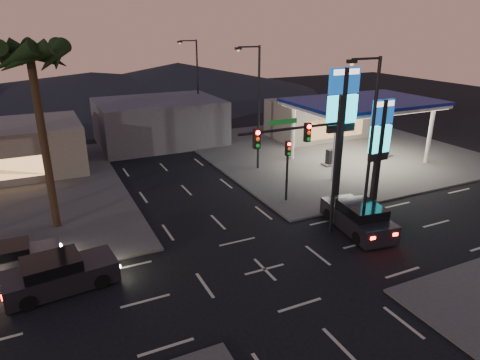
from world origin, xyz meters
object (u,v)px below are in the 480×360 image
pylon_sign_tall (342,109)px  car_lane_b_front (12,259)px  traffic_signal_mast (311,150)px  car_lane_a_front (59,274)px  suv_station (358,218)px  gas_station (363,105)px  pylon_sign_short (380,135)px

pylon_sign_tall → car_lane_b_front: bearing=-179.3°
traffic_signal_mast → car_lane_a_front: 13.80m
pylon_sign_tall → suv_station: 7.05m
pylon_sign_tall → car_lane_b_front: size_ratio=2.03×
pylon_sign_tall → suv_station: (-1.43, -4.05, -5.59)m
suv_station → car_lane_a_front: bearing=175.8°
traffic_signal_mast → car_lane_b_front: traffic_signal_mast is taller
pylon_sign_tall → car_lane_b_front: 20.57m
gas_station → suv_station: bearing=-130.3°
pylon_sign_tall → car_lane_a_front: bearing=-170.9°
car_lane_b_front → suv_station: bearing=-11.7°
pylon_sign_tall → pylon_sign_short: size_ratio=1.29×
car_lane_a_front → car_lane_b_front: size_ratio=1.17×
car_lane_b_front → traffic_signal_mast: bearing=-12.2°
pylon_sign_tall → car_lane_a_front: 18.87m
traffic_signal_mast → suv_station: size_ratio=1.47×
car_lane_b_front → pylon_sign_short: bearing=-1.9°
pylon_sign_short → suv_station: size_ratio=1.29×
gas_station → pylon_sign_tall: pylon_sign_tall is taller
pylon_sign_short → car_lane_a_front: bearing=-174.8°
pylon_sign_tall → suv_station: size_ratio=1.66×
pylon_sign_tall → traffic_signal_mast: 6.02m
pylon_sign_tall → pylon_sign_short: pylon_sign_tall is taller
pylon_sign_short → car_lane_a_front: pylon_sign_short is taller
pylon_sign_short → suv_station: bearing=-142.2°
traffic_signal_mast → suv_station: traffic_signal_mast is taller
pylon_sign_short → car_lane_b_front: bearing=178.1°
suv_station → gas_station: bearing=49.7°
pylon_sign_short → traffic_signal_mast: (-7.24, -2.51, 0.57)m
car_lane_a_front → car_lane_b_front: 3.26m
car_lane_a_front → suv_station: (16.35, -1.19, 0.04)m
gas_station → pylon_sign_tall: 10.01m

